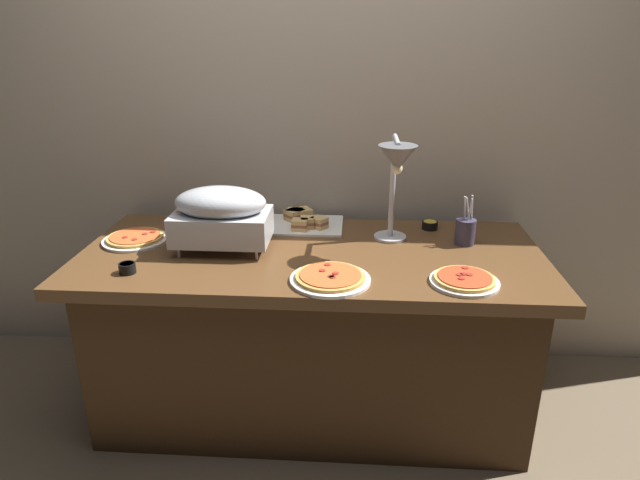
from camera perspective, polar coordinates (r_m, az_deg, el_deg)
The scene contains 12 objects.
ground_plane at distance 2.64m, azimuth -0.81°, elevation -16.63°, with size 8.00×8.00×0.00m, color brown.
back_wall at distance 2.61m, azimuth -0.06°, elevation 12.04°, with size 4.40×0.04×2.40m, color tan.
buffet_table at distance 2.42m, azimuth -0.86°, elevation -9.40°, with size 1.90×0.84×0.76m.
chafing_dish at distance 2.25m, azimuth -10.31°, elevation 2.59°, with size 0.39×0.25×0.27m.
heat_lamp at distance 2.15m, azimuth 7.98°, elevation 7.46°, with size 0.15×0.34×0.46m.
pizza_plate_front at distance 1.98m, azimuth 1.08°, elevation -3.99°, with size 0.30×0.30×0.03m.
pizza_plate_center at distance 2.03m, azimuth 14.87°, elevation -4.08°, with size 0.25×0.25×0.03m.
pizza_plate_raised_stand at distance 2.48m, azimuth -18.76°, elevation 0.14°, with size 0.28×0.28×0.03m.
sandwich_platter at distance 2.54m, azimuth -1.86°, elevation 2.00°, with size 0.37×0.28×0.06m.
sauce_cup_near at distance 2.17m, azimuth -19.51°, elevation -2.76°, with size 0.06×0.06×0.04m.
sauce_cup_far at distance 2.54m, azimuth 11.41°, elevation 1.57°, with size 0.07×0.07×0.04m.
utensil_holder at distance 2.39m, azimuth 14.97°, elevation 0.92°, with size 0.08×0.08×0.22m.
Camera 1 is at (0.17, -2.07, 1.62)m, focal length 30.59 mm.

